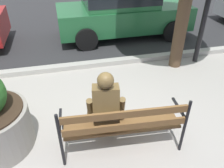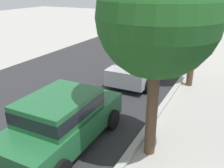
{
  "view_description": "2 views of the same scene",
  "coord_description": "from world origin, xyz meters",
  "views": [
    {
      "loc": [
        -0.8,
        -2.1,
        2.8
      ],
      "look_at": [
        -0.1,
        0.89,
        0.75
      ],
      "focal_mm": 36.11,
      "sensor_mm": 36.0,
      "label": 1
    },
    {
      "loc": [
        -3.56,
        0.83,
        4.27
      ],
      "look_at": [
        4.16,
        4.77,
        0.8
      ],
      "focal_mm": 39.57,
      "sensor_mm": 36.0,
      "label": 2
    }
  ],
  "objects": [
    {
      "name": "street_tree_far_corner",
      "position": [
        7.44,
        2.46,
        3.65
      ],
      "size": [
        2.08,
        2.08,
        4.75
      ],
      "color": "brown",
      "rests_on": "ground"
    },
    {
      "name": "lamp_post",
      "position": [
        2.55,
        2.56,
        2.55
      ],
      "size": [
        0.32,
        0.32,
        3.9
      ],
      "color": "black",
      "rests_on": "ground"
    },
    {
      "name": "street_tree_down_street",
      "position": [
        1.92,
        2.48,
        3.6
      ],
      "size": [
        2.82,
        2.82,
        5.03
      ],
      "color": "brown",
      "rests_on": "ground"
    },
    {
      "name": "parked_car_white",
      "position": [
        12.39,
        4.77,
        0.84
      ],
      "size": [
        4.12,
        1.96,
        1.56
      ],
      "color": "silver",
      "rests_on": "ground"
    },
    {
      "name": "parked_car_silver",
      "position": [
        7.03,
        4.77,
        0.84
      ],
      "size": [
        4.12,
        1.96,
        1.56
      ],
      "color": "#B7B7BC",
      "rests_on": "ground"
    },
    {
      "name": "parked_car_green",
      "position": [
        1.14,
        4.77,
        0.84
      ],
      "size": [
        4.12,
        1.96,
        1.56
      ],
      "color": "#236638",
      "rests_on": "ground"
    }
  ]
}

